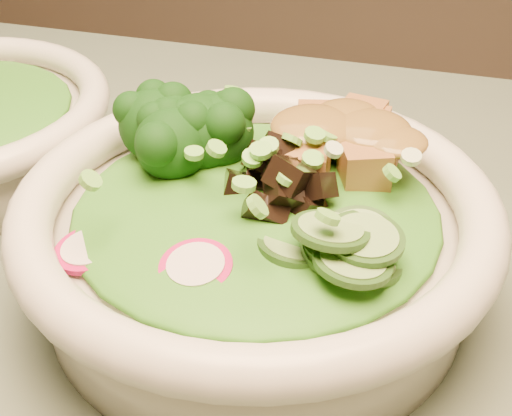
# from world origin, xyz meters

# --- Properties ---
(salad_bowl) EXTENTS (0.28, 0.28, 0.08)m
(salad_bowl) POSITION_xyz_m (0.07, 0.03, 0.79)
(salad_bowl) COLOR silver
(salad_bowl) RESTS_ON dining_table
(lettuce_bed) EXTENTS (0.21, 0.21, 0.03)m
(lettuce_bed) POSITION_xyz_m (0.07, 0.03, 0.81)
(lettuce_bed) COLOR #2E6C16
(lettuce_bed) RESTS_ON salad_bowl
(broccoli_florets) EXTENTS (0.10, 0.10, 0.05)m
(broccoli_florets) POSITION_xyz_m (0.01, 0.06, 0.83)
(broccoli_florets) COLOR black
(broccoli_florets) RESTS_ON salad_bowl
(radish_slices) EXTENTS (0.12, 0.08, 0.02)m
(radish_slices) POSITION_xyz_m (0.03, -0.03, 0.82)
(radish_slices) COLOR #B30D4F
(radish_slices) RESTS_ON salad_bowl
(cucumber_slices) EXTENTS (0.09, 0.09, 0.04)m
(cucumber_slices) POSITION_xyz_m (0.12, -0.01, 0.83)
(cucumber_slices) COLOR #81AB5F
(cucumber_slices) RESTS_ON salad_bowl
(mushroom_heap) EXTENTS (0.09, 0.09, 0.04)m
(mushroom_heap) POSITION_xyz_m (0.07, 0.04, 0.83)
(mushroom_heap) COLOR black
(mushroom_heap) RESTS_ON salad_bowl
(tofu_cubes) EXTENTS (0.11, 0.09, 0.04)m
(tofu_cubes) POSITION_xyz_m (0.10, 0.08, 0.83)
(tofu_cubes) COLOR #956131
(tofu_cubes) RESTS_ON salad_bowl
(peanut_sauce) EXTENTS (0.07, 0.06, 0.02)m
(peanut_sauce) POSITION_xyz_m (0.10, 0.08, 0.84)
(peanut_sauce) COLOR brown
(peanut_sauce) RESTS_ON tofu_cubes
(scallion_garnish) EXTENTS (0.20, 0.20, 0.03)m
(scallion_garnish) POSITION_xyz_m (0.07, 0.03, 0.84)
(scallion_garnish) COLOR #6ABE43
(scallion_garnish) RESTS_ON salad_bowl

